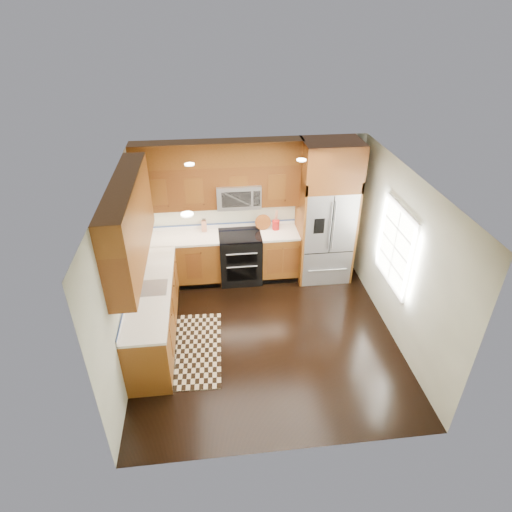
{
  "coord_description": "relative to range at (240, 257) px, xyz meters",
  "views": [
    {
      "loc": [
        -0.74,
        -5.05,
        4.64
      ],
      "look_at": [
        -0.08,
        0.6,
        1.13
      ],
      "focal_mm": 30.0,
      "sensor_mm": 36.0,
      "label": 1
    }
  ],
  "objects": [
    {
      "name": "upper_cabinets",
      "position": [
        -0.9,
        -0.58,
        1.56
      ],
      "size": [
        2.85,
        3.0,
        1.15
      ],
      "color": "brown",
      "rests_on": "ground"
    },
    {
      "name": "knife_block",
      "position": [
        -0.63,
        0.24,
        0.57
      ],
      "size": [
        0.09,
        0.12,
        0.24
      ],
      "color": "tan",
      "rests_on": "countertop"
    },
    {
      "name": "wall_left",
      "position": [
        -1.75,
        -1.67,
        0.83
      ],
      "size": [
        0.02,
        4.0,
        2.6
      ],
      "primitive_type": "cube",
      "color": "silver",
      "rests_on": "ground"
    },
    {
      "name": "wall_back",
      "position": [
        0.25,
        0.33,
        0.83
      ],
      "size": [
        4.0,
        0.02,
        2.6
      ],
      "primitive_type": "cube",
      "color": "silver",
      "rests_on": "ground"
    },
    {
      "name": "window",
      "position": [
        2.23,
        -1.47,
        0.93
      ],
      "size": [
        0.04,
        1.1,
        1.3
      ],
      "color": "white",
      "rests_on": "ground"
    },
    {
      "name": "utensil_crock",
      "position": [
        0.67,
        0.14,
        0.6
      ],
      "size": [
        0.17,
        0.17,
        0.37
      ],
      "color": "#A91414",
      "rests_on": "countertop"
    },
    {
      "name": "sink_faucet",
      "position": [
        -1.48,
        -1.44,
        0.52
      ],
      "size": [
        0.54,
        0.44,
        0.37
      ],
      "color": "#B2B2B7",
      "rests_on": "countertop"
    },
    {
      "name": "rug",
      "position": [
        -0.95,
        -1.82,
        -0.46
      ],
      "size": [
        1.04,
        1.66,
        0.01
      ],
      "primitive_type": "cube",
      "rotation": [
        0.0,
        0.0,
        -0.04
      ],
      "color": "black",
      "rests_on": "ground"
    },
    {
      "name": "base_cabinets",
      "position": [
        -0.98,
        -0.77,
        -0.02
      ],
      "size": [
        2.85,
        3.0,
        0.9
      ],
      "color": "brown",
      "rests_on": "ground"
    },
    {
      "name": "ground",
      "position": [
        0.25,
        -1.67,
        -0.47
      ],
      "size": [
        4.0,
        4.0,
        0.0
      ],
      "primitive_type": "plane",
      "color": "black",
      "rests_on": "ground"
    },
    {
      "name": "microwave",
      "position": [
        -0.0,
        0.13,
        1.19
      ],
      "size": [
        0.76,
        0.4,
        0.42
      ],
      "color": "#B2B2B7",
      "rests_on": "ground"
    },
    {
      "name": "wall_right",
      "position": [
        2.25,
        -1.67,
        0.83
      ],
      "size": [
        0.02,
        4.0,
        2.6
      ],
      "primitive_type": "cube",
      "color": "silver",
      "rests_on": "ground"
    },
    {
      "name": "countertop",
      "position": [
        -0.84,
        -0.65,
        0.45
      ],
      "size": [
        2.86,
        3.01,
        0.04
      ],
      "color": "white",
      "rests_on": "base_cabinets"
    },
    {
      "name": "cutting_board",
      "position": [
        0.44,
        0.17,
        0.48
      ],
      "size": [
        0.3,
        0.3,
        0.02
      ],
      "primitive_type": "cylinder",
      "rotation": [
        0.0,
        0.0,
        0.02
      ],
      "color": "brown",
      "rests_on": "countertop"
    },
    {
      "name": "refrigerator",
      "position": [
        1.55,
        -0.04,
        0.83
      ],
      "size": [
        0.98,
        0.75,
        2.6
      ],
      "color": "#B2B2B7",
      "rests_on": "ground"
    },
    {
      "name": "range",
      "position": [
        0.0,
        0.0,
        0.0
      ],
      "size": [
        0.76,
        0.67,
        0.95
      ],
      "color": "black",
      "rests_on": "ground"
    }
  ]
}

